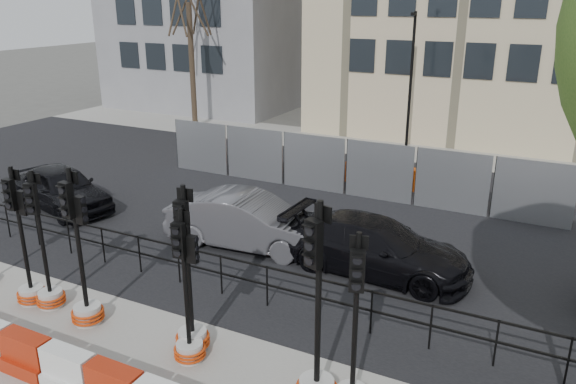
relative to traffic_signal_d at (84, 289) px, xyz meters
The scene contains 17 objects.
ground 2.30m from the traffic_signal_d, 30.51° to the left, with size 120.00×120.00×0.00m, color #51514C.
road 8.34m from the traffic_signal_d, 77.10° to the left, with size 40.00×14.00×0.03m, color black.
sidewalk_far 17.21m from the traffic_signal_d, 83.81° to the left, with size 40.00×4.00×0.02m, color gray.
kerb_railing 2.95m from the traffic_signal_d, 51.04° to the left, with size 18.00×0.04×1.00m.
heras_fencing 10.89m from the traffic_signal_d, 82.80° to the left, with size 14.33×1.72×2.00m.
lamp_post_far 16.42m from the traffic_signal_d, 81.67° to the left, with size 0.12×0.56×6.00m.
barrier_row 2.56m from the traffic_signal_d, 42.66° to the right, with size 16.75×0.50×0.80m.
traffic_signal_b 1.75m from the traffic_signal_d, behind, with size 0.63×0.63×3.21m.
traffic_signal_c 1.26m from the traffic_signal_d, behind, with size 0.63×0.63×3.17m.
traffic_signal_d is the anchor object (origin of this frame).
traffic_signal_e 2.53m from the traffic_signal_d, ahead, with size 0.67×0.67×3.39m.
traffic_signal_f 2.69m from the traffic_signal_d, ahead, with size 0.61×0.61×3.09m.
traffic_signal_g 5.29m from the traffic_signal_d, ahead, with size 0.72×0.72×3.66m.
traffic_signal_h 5.89m from the traffic_signal_d, ahead, with size 0.63×0.63×3.21m.
car_a 7.49m from the traffic_signal_d, 141.02° to the left, with size 4.45×2.73×1.42m, color black.
car_b 5.01m from the traffic_signal_d, 77.91° to the left, with size 4.65×1.97×1.49m, color #515156.
car_c 6.82m from the traffic_signal_d, 47.13° to the left, with size 4.83×2.14×1.38m, color black.
Camera 1 is at (6.55, -8.39, 6.53)m, focal length 35.00 mm.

